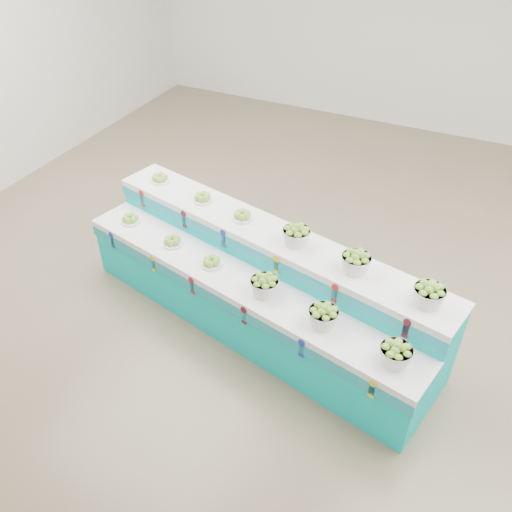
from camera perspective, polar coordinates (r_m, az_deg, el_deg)
name	(u,v)px	position (r m, az deg, el deg)	size (l,w,h in m)	color
ground	(316,295)	(6.15, 6.35, -4.20)	(10.00, 10.00, 0.00)	#726249
back_wall	(436,9)	(9.71, 18.61, 23.66)	(10.00, 10.00, 0.00)	silver
display_stand	(256,284)	(5.48, 0.00, -2.97)	(3.96, 1.02, 1.02)	#06C3C4
plate_lower_left	(130,218)	(6.14, -13.23, 3.91)	(0.22, 0.22, 0.10)	white
plate_lower_mid	(172,241)	(5.70, -8.91, 1.63)	(0.22, 0.22, 0.10)	white
plate_lower_right	(211,261)	(5.37, -4.77, -0.56)	(0.22, 0.22, 0.10)	white
basket_lower_left	(264,285)	(5.00, 0.90, -3.09)	(0.27, 0.27, 0.20)	silver
basket_lower_mid	(323,316)	(4.73, 7.18, -6.32)	(0.27, 0.27, 0.20)	silver
basket_lower_right	(396,354)	(4.53, 14.65, -10.01)	(0.27, 0.27, 0.20)	silver
plate_upper_left	(160,178)	(6.24, -10.21, 8.20)	(0.22, 0.22, 0.10)	white
plate_upper_mid	(202,197)	(5.81, -5.72, 6.26)	(0.22, 0.22, 0.10)	white
plate_upper_right	(242,215)	(5.49, -1.46, 4.38)	(0.22, 0.22, 0.10)	white
basket_upper_left	(296,235)	(5.12, 4.32, 2.26)	(0.27, 0.27, 0.20)	silver
basket_upper_mid	(356,261)	(4.87, 10.59, -0.58)	(0.27, 0.27, 0.20)	silver
basket_upper_right	(429,294)	(4.68, 17.94, -3.88)	(0.27, 0.27, 0.20)	silver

